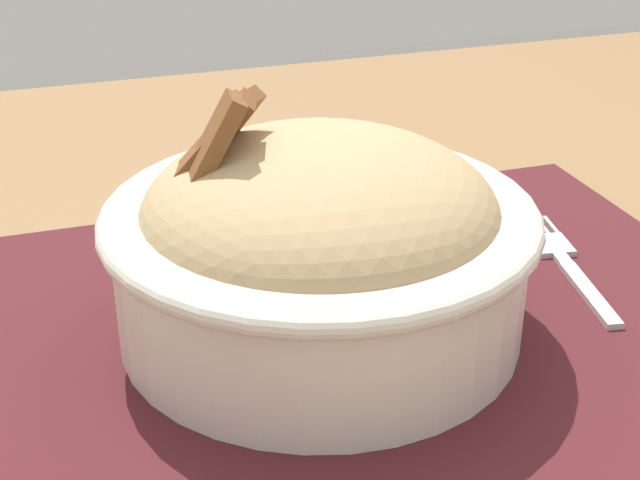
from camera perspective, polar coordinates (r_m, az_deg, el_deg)
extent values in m
cube|color=olive|center=(0.50, 7.76, -6.84)|extent=(1.22, 0.98, 0.04)
cube|color=#47191E|center=(0.49, 3.97, -4.63)|extent=(0.39, 0.32, 0.00)
cylinder|color=silver|center=(0.46, 0.00, -1.72)|extent=(0.20, 0.20, 0.07)
torus|color=silver|center=(0.45, 0.00, 1.49)|extent=(0.21, 0.21, 0.01)
ellipsoid|color=tan|center=(0.45, 0.00, 1.61)|extent=(0.23, 0.23, 0.08)
sphere|color=#2D8119|center=(0.42, 0.02, 3.07)|extent=(0.03, 0.03, 0.03)
cylinder|color=orange|center=(0.48, -2.15, 5.92)|extent=(0.02, 0.03, 0.01)
cylinder|color=orange|center=(0.44, 2.60, 3.72)|extent=(0.04, 0.02, 0.01)
cylinder|color=orange|center=(0.41, 1.85, 2.34)|extent=(0.03, 0.02, 0.01)
cube|color=brown|center=(0.46, -6.08, 6.45)|extent=(0.04, 0.04, 0.05)
cube|color=brown|center=(0.45, -6.68, 5.85)|extent=(0.04, 0.03, 0.05)
cube|color=brown|center=(0.44, -7.01, 5.66)|extent=(0.05, 0.03, 0.05)
cube|color=brown|center=(0.43, -6.99, 5.08)|extent=(0.04, 0.02, 0.06)
cube|color=#B9B9B9|center=(0.52, 16.26, -3.22)|extent=(0.02, 0.07, 0.00)
cube|color=#B9B9B9|center=(0.56, 14.71, -1.20)|extent=(0.01, 0.01, 0.00)
cube|color=#B9B9B9|center=(0.57, 14.03, -0.32)|extent=(0.03, 0.03, 0.00)
cube|color=#B9B9B9|center=(0.60, 14.01, 0.82)|extent=(0.01, 0.02, 0.00)
cube|color=#B9B9B9|center=(0.59, 13.47, 0.78)|extent=(0.01, 0.02, 0.00)
cube|color=#B9B9B9|center=(0.59, 12.91, 0.75)|extent=(0.01, 0.02, 0.00)
cube|color=#B9B9B9|center=(0.59, 12.37, 0.72)|extent=(0.01, 0.02, 0.00)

